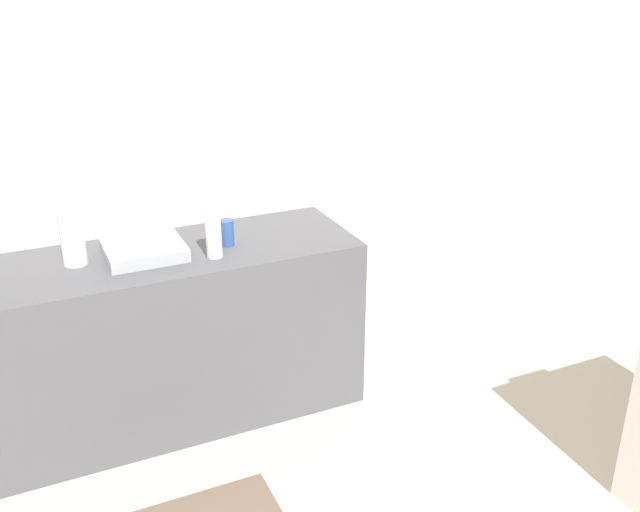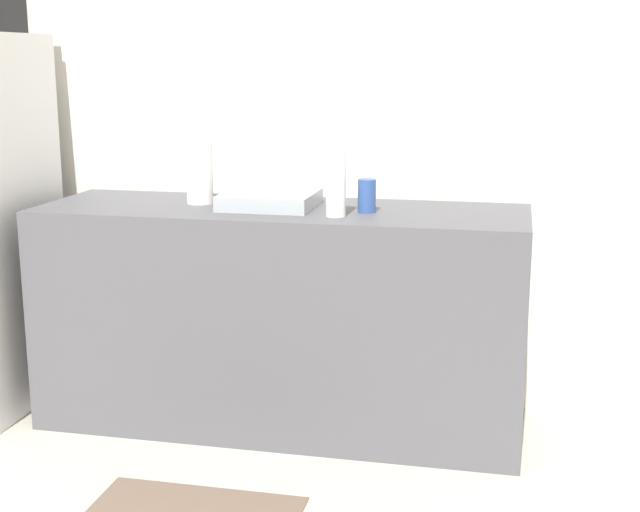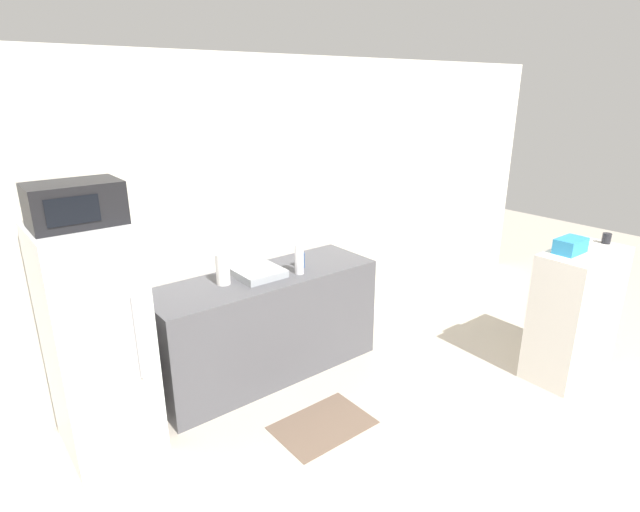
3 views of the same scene
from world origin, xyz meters
name	(u,v)px [view 2 (image 2 of 3)]	position (x,y,z in m)	size (l,w,h in m)	color
wall_back	(305,98)	(0.00, 3.02, 1.30)	(8.00, 0.06, 2.60)	silver
counter	(282,317)	(-0.01, 2.67, 0.45)	(1.92, 0.63, 0.89)	#4C4C51
sink_basin	(270,200)	(-0.06, 2.67, 0.92)	(0.36, 0.33, 0.06)	#9EA3A8
bottle_tall	(336,183)	(0.24, 2.52, 1.02)	(0.07, 0.07, 0.25)	silver
bottle_short	(367,196)	(0.33, 2.64, 0.95)	(0.07, 0.07, 0.13)	#2D4C8C
paper_towel_roll	(200,173)	(-0.36, 2.71, 1.01)	(0.11, 0.11, 0.25)	white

